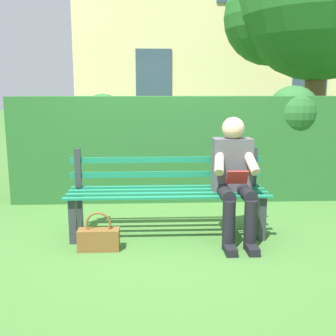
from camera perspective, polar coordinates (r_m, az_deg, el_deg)
The scene contains 7 objects.
ground at distance 4.15m, azimuth -0.07°, elevation -9.48°, with size 60.00×60.00×0.00m, color #3D6B2D.
park_bench at distance 4.08m, azimuth -0.11°, elevation -3.38°, with size 1.98×0.51×0.87m.
person_seated at distance 3.96m, azimuth 9.33°, elevation -1.03°, with size 0.44×0.73×1.19m.
hedge_backdrop at distance 5.55m, azimuth 3.27°, elevation 3.48°, with size 4.65×0.85×1.52m.
tree at distance 8.13m, azimuth 19.68°, elevation 21.43°, with size 3.09×2.94×4.57m.
building_facade at distance 12.29m, azimuth 7.77°, elevation 19.71°, with size 8.00×3.14×6.76m.
handbag at distance 3.80m, azimuth -9.77°, elevation -9.76°, with size 0.38×0.14×0.36m.
Camera 1 is at (0.18, 3.89, 1.43)m, focal length 43.09 mm.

